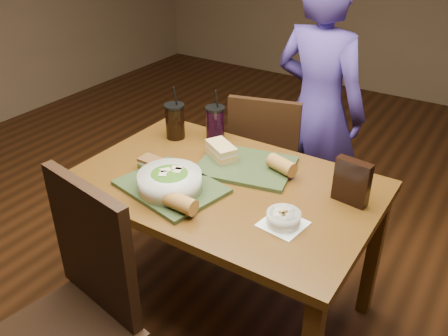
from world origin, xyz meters
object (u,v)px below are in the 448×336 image
at_px(sandwich_far, 221,150).
at_px(diner, 318,110).
at_px(tray_near, 171,187).
at_px(chair_near, 77,305).
at_px(chip_bag, 352,182).
at_px(baguette_near, 181,203).
at_px(baguette_far, 282,165).
at_px(chair_far, 270,160).
at_px(sandwich_near, 151,163).
at_px(cup_cola, 175,121).
at_px(cup_berry, 215,123).
at_px(salad_bowl, 170,180).
at_px(tray_far, 246,166).
at_px(dining_table, 224,199).
at_px(soup_bowl, 284,218).

bearing_deg(sandwich_far, diner, 77.60).
bearing_deg(tray_near, chair_near, -88.82).
height_order(chair_near, chip_bag, chair_near).
xyz_separation_m(baguette_near, baguette_far, (0.19, 0.48, -0.00)).
bearing_deg(chair_far, baguette_far, -58.22).
bearing_deg(sandwich_near, chair_far, 76.24).
distance_m(cup_cola, cup_berry, 0.20).
height_order(chair_far, diner, diner).
distance_m(chair_near, chair_far, 1.42).
height_order(chair_far, salad_bowl, chair_far).
bearing_deg(sandwich_near, chip_bag, 16.41).
bearing_deg(baguette_far, tray_far, -170.21).
bearing_deg(chair_far, cup_berry, -111.66).
bearing_deg(chip_bag, tray_far, -174.28).
bearing_deg(baguette_far, diner, 100.50).
xyz_separation_m(dining_table, baguette_near, (-0.01, -0.29, 0.14)).
bearing_deg(cup_berry, diner, 61.54).
xyz_separation_m(dining_table, tray_near, (-0.16, -0.17, 0.10)).
distance_m(chair_near, chip_bag, 1.13).
height_order(salad_bowl, cup_berry, cup_berry).
bearing_deg(dining_table, sandwich_far, 126.64).
bearing_deg(chair_near, cup_berry, 96.44).
bearing_deg(sandwich_far, tray_near, -97.00).
distance_m(tray_near, baguette_near, 0.20).
xyz_separation_m(salad_bowl, sandwich_near, (-0.18, 0.09, -0.02)).
distance_m(tray_near, chip_bag, 0.74).
relative_size(salad_bowl, sandwich_near, 2.45).
height_order(tray_far, salad_bowl, salad_bowl).
height_order(soup_bowl, chip_bag, chip_bag).
xyz_separation_m(tray_near, cup_cola, (-0.29, 0.40, 0.08)).
xyz_separation_m(sandwich_near, baguette_near, (0.31, -0.19, 0.01)).
height_order(tray_near, baguette_far, baguette_far).
relative_size(baguette_far, cup_berry, 0.49).
bearing_deg(soup_bowl, sandwich_far, 147.75).
distance_m(chair_near, soup_bowl, 0.81).
relative_size(tray_near, baguette_far, 3.19).
relative_size(soup_bowl, chip_bag, 0.92).
xyz_separation_m(diner, salad_bowl, (-0.19, -1.11, 0.04)).
xyz_separation_m(dining_table, soup_bowl, (0.35, -0.14, 0.12)).
relative_size(chair_far, sandwich_near, 8.44).
xyz_separation_m(tray_far, soup_bowl, (0.34, -0.30, 0.02)).
bearing_deg(sandwich_near, cup_cola, 110.64).
bearing_deg(chair_far, chip_bag, -40.44).
height_order(chair_far, tray_near, chair_far).
xyz_separation_m(dining_table, chip_bag, (0.51, 0.14, 0.19)).
bearing_deg(diner, dining_table, 95.63).
height_order(sandwich_near, cup_berry, cup_berry).
bearing_deg(cup_cola, sandwich_far, -13.29).
relative_size(soup_bowl, sandwich_near, 1.63).
bearing_deg(tray_near, cup_berry, 102.26).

